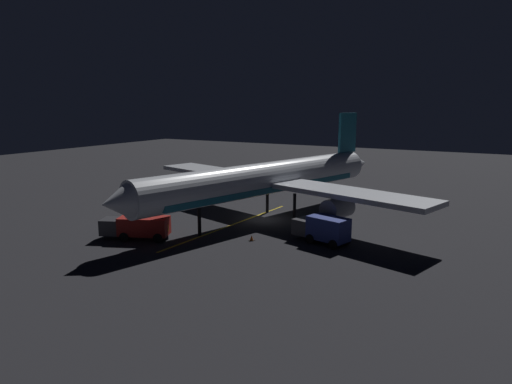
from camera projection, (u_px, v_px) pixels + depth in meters
The scene contains 8 objects.
ground_plane at pixel (265, 220), 52.49m from camera, with size 180.00×180.00×0.20m, color #242428.
apron_guide_stripe at pixel (231, 225), 49.96m from camera, with size 0.24×22.44×0.01m, color gold.
airliner at pixel (269, 180), 52.07m from camera, with size 37.92×39.45×11.74m.
baggage_truck at pixel (138, 227), 44.64m from camera, with size 6.82×4.44×2.20m.
catering_truck at pixel (323, 230), 43.38m from camera, with size 5.87×3.48×2.58m.
ground_crew_worker at pixel (167, 231), 44.48m from camera, with size 0.40×0.40×1.74m.
traffic_cone_near_left at pixel (252, 238), 44.25m from camera, with size 0.50×0.50×0.55m.
traffic_cone_near_right at pixel (162, 234), 45.56m from camera, with size 0.50×0.50×0.55m.
Camera 1 is at (-23.93, 44.98, 12.93)m, focal length 32.41 mm.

